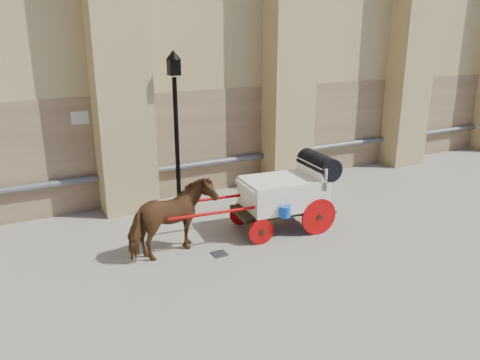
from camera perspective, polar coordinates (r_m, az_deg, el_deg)
ground at (r=10.13m, az=-2.14°, el=-9.00°), size 90.00×90.00×0.00m
horse at (r=9.89m, az=-8.26°, el=-4.78°), size 2.05×1.32×1.60m
carriage at (r=11.13m, az=5.93°, el=-1.24°), size 4.18×1.57×1.79m
street_lamp at (r=12.06m, az=-7.77°, el=6.28°), size 0.39×0.39×4.14m
drain_grate_near at (r=10.12m, az=-2.53°, el=-8.99°), size 0.32×0.32×0.01m
drain_grate_far at (r=12.64m, az=10.89°, el=-3.78°), size 0.35×0.35×0.01m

